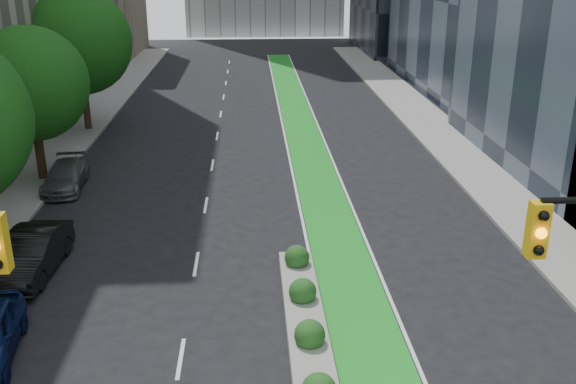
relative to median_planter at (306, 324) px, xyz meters
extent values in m
cube|color=gray|center=(-13.00, 17.96, -0.30)|extent=(3.60, 90.00, 0.15)
cube|color=gray|center=(10.60, 17.96, -0.30)|extent=(3.60, 90.00, 0.15)
cube|color=#1B9622|center=(1.80, 22.96, -0.37)|extent=(2.20, 70.00, 0.01)
cylinder|color=black|center=(-12.20, 14.96, 1.87)|extent=(0.44, 0.44, 4.48)
sphere|color=#124E10|center=(-12.20, 14.96, 4.59)|extent=(5.60, 5.60, 5.60)
cylinder|color=black|center=(-12.20, 24.96, 2.20)|extent=(0.44, 0.44, 5.15)
sphere|color=#124E10|center=(-12.20, 24.96, 5.33)|extent=(6.60, 6.60, 6.60)
cube|color=gold|center=(3.50, -6.54, 5.88)|extent=(0.34, 0.28, 1.05)
sphere|color=orange|center=(3.50, -6.70, 5.88)|extent=(0.20, 0.20, 0.20)
cube|color=gray|center=(0.00, -0.04, -0.17)|extent=(1.20, 10.00, 0.40)
sphere|color=#194C19|center=(0.00, -1.04, 0.28)|extent=(0.90, 0.90, 0.90)
sphere|color=#194C19|center=(0.00, 1.46, 0.28)|extent=(0.90, 0.90, 0.90)
sphere|color=#194C19|center=(0.00, 3.96, 0.28)|extent=(0.90, 0.90, 0.90)
imported|color=black|center=(-9.51, 4.62, 0.40)|extent=(1.86, 4.79, 1.55)
imported|color=#55585A|center=(-10.70, 13.65, 0.27)|extent=(2.11, 4.54, 1.28)
camera|label=1|loc=(-1.56, -16.71, 10.47)|focal=40.00mm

